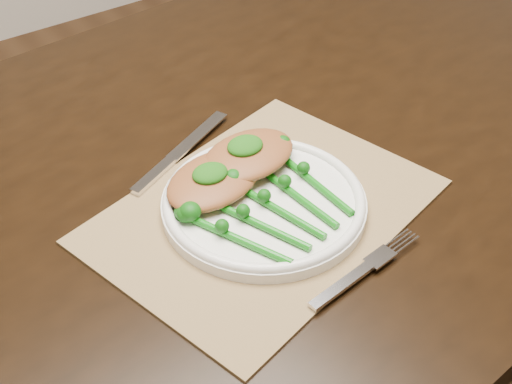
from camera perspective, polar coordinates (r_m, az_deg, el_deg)
dining_table at (r=1.23m, az=-2.29°, el=-11.45°), size 1.68×1.04×0.75m
placemat at (r=0.89m, az=0.62°, el=-1.50°), size 0.47×0.39×0.00m
dinner_plate at (r=0.88m, az=0.64°, el=-0.80°), size 0.25×0.25×0.02m
knife at (r=0.97m, az=-6.70°, el=2.70°), size 0.20×0.10×0.01m
fork at (r=0.82m, az=9.26°, el=-5.67°), size 0.17×0.04×0.01m
chicken_fillet_left at (r=0.89m, az=-3.39°, el=1.00°), size 0.16×0.13×0.03m
chicken_fillet_right at (r=0.92m, az=-0.62°, el=2.95°), size 0.15×0.11×0.03m
pesto_dollop_left at (r=0.87m, az=-3.71°, el=1.50°), size 0.05×0.04×0.02m
pesto_dollop_right at (r=0.91m, az=-0.88°, el=3.71°), size 0.05×0.04×0.02m
broccolini_bundle at (r=0.86m, az=1.74°, el=-1.41°), size 0.20×0.21×0.04m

